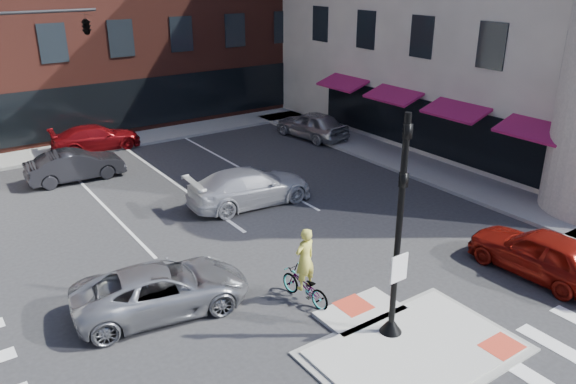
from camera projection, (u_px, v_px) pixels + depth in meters
ground at (401, 342)px, 14.75m from camera, size 120.00×120.00×0.00m
refuge_island at (408, 346)px, 14.53m from camera, size 5.40×4.65×0.13m
sidewalk_e at (410, 162)px, 28.05m from camera, size 3.00×24.00×0.15m
sidewalk_n at (167, 133)px, 33.04m from camera, size 26.00×3.00×0.15m
signal_pole at (397, 258)px, 14.17m from camera, size 0.60×0.60×5.98m
mast_arm_signal at (53, 40)px, 24.27m from camera, size 6.10×2.24×8.00m
silver_suv at (162, 289)px, 15.91m from camera, size 5.27×3.10×1.38m
red_sedan at (541, 253)px, 17.71m from camera, size 2.03×4.63×1.55m
white_pickup at (250, 187)px, 23.07m from camera, size 5.40×2.52×1.52m
bg_car_dark at (75, 165)px, 25.71m from camera, size 4.34×1.65×1.41m
bg_car_silver at (312, 125)px, 32.00m from camera, size 2.45×4.81×1.57m
bg_car_red at (96, 138)px, 30.00m from camera, size 4.73×2.24×1.33m
cyclist at (305, 277)px, 16.29m from camera, size 0.89×1.96×2.35m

